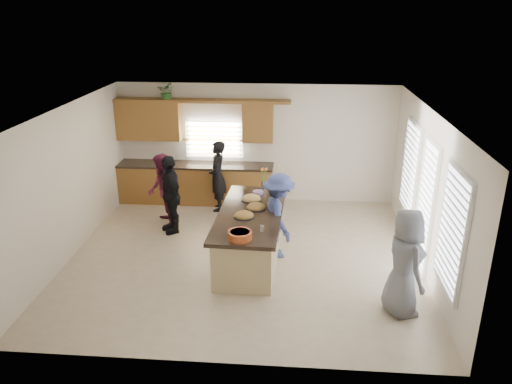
# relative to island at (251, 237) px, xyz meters

# --- Properties ---
(floor) EXTENTS (6.50, 6.50, 0.00)m
(floor) POSITION_rel_island_xyz_m (-0.14, 0.07, -0.45)
(floor) COLOR beige
(floor) RESTS_ON ground
(room_shell) EXTENTS (6.52, 6.02, 2.81)m
(room_shell) POSITION_rel_island_xyz_m (-0.14, 0.07, 1.45)
(room_shell) COLOR silver
(room_shell) RESTS_ON ground
(back_cabinetry) EXTENTS (4.08, 0.66, 2.46)m
(back_cabinetry) POSITION_rel_island_xyz_m (-1.61, 2.80, 0.46)
(back_cabinetry) COLOR olive
(back_cabinetry) RESTS_ON ground
(right_wall_glazing) EXTENTS (0.06, 4.00, 2.25)m
(right_wall_glazing) POSITION_rel_island_xyz_m (3.08, -0.07, 0.89)
(right_wall_glazing) COLOR white
(right_wall_glazing) RESTS_ON ground
(island) EXTENTS (1.26, 2.75, 0.95)m
(island) POSITION_rel_island_xyz_m (0.00, 0.00, 0.00)
(island) COLOR tan
(island) RESTS_ON ground
(platter_front) EXTENTS (0.38, 0.38, 0.16)m
(platter_front) POSITION_rel_island_xyz_m (-0.10, -0.22, 0.52)
(platter_front) COLOR black
(platter_front) RESTS_ON island
(platter_mid) EXTENTS (0.38, 0.38, 0.15)m
(platter_mid) POSITION_rel_island_xyz_m (0.09, 0.18, 0.52)
(platter_mid) COLOR black
(platter_mid) RESTS_ON island
(platter_back) EXTENTS (0.40, 0.40, 0.16)m
(platter_back) POSITION_rel_island_xyz_m (-0.04, 0.59, 0.52)
(platter_back) COLOR black
(platter_back) RESTS_ON island
(salad_bowl) EXTENTS (0.39, 0.39, 0.13)m
(salad_bowl) POSITION_rel_island_xyz_m (-0.07, -1.10, 0.57)
(salad_bowl) COLOR #BA4C22
(salad_bowl) RESTS_ON island
(clear_cup) EXTENTS (0.07, 0.07, 0.10)m
(clear_cup) POSITION_rel_island_xyz_m (0.26, -0.79, 0.55)
(clear_cup) COLOR white
(clear_cup) RESTS_ON island
(plate_stack) EXTENTS (0.21, 0.21, 0.06)m
(plate_stack) POSITION_rel_island_xyz_m (0.07, 0.94, 0.53)
(plate_stack) COLOR #A881BC
(plate_stack) RESTS_ON island
(flower_vase) EXTENTS (0.14, 0.14, 0.44)m
(flower_vase) POSITION_rel_island_xyz_m (0.16, 1.24, 0.75)
(flower_vase) COLOR silver
(flower_vase) RESTS_ON island
(potted_plant) EXTENTS (0.43, 0.38, 0.44)m
(potted_plant) POSITION_rel_island_xyz_m (-2.16, 2.89, 2.17)
(potted_plant) COLOR #33702D
(potted_plant) RESTS_ON back_cabinetry
(woman_left_back) EXTENTS (0.45, 0.63, 1.63)m
(woman_left_back) POSITION_rel_island_xyz_m (-0.96, 2.31, 0.36)
(woman_left_back) COLOR black
(woman_left_back) RESTS_ON ground
(woman_left_mid) EXTENTS (0.82, 0.92, 1.59)m
(woman_left_mid) POSITION_rel_island_xyz_m (-2.00, 1.36, 0.34)
(woman_left_mid) COLOR maroon
(woman_left_mid) RESTS_ON ground
(woman_left_front) EXTENTS (0.86, 1.04, 1.66)m
(woman_left_front) POSITION_rel_island_xyz_m (-1.76, 1.08, 0.38)
(woman_left_front) COLOR black
(woman_left_front) RESTS_ON ground
(woman_right_back) EXTENTS (0.90, 1.19, 1.63)m
(woman_right_back) POSITION_rel_island_xyz_m (0.51, 0.19, 0.36)
(woman_right_back) COLOR #3A4880
(woman_right_back) RESTS_ON ground
(woman_right_front) EXTENTS (0.77, 0.97, 1.72)m
(woman_right_front) POSITION_rel_island_xyz_m (2.47, -1.53, 0.41)
(woman_right_front) COLOR slate
(woman_right_front) RESTS_ON ground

